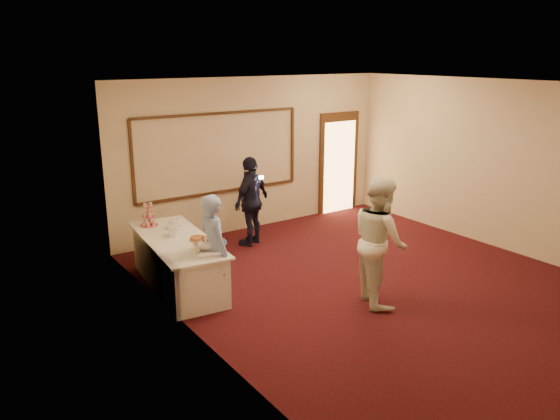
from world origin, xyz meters
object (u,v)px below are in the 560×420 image
object	(u,v)px
cupcake_stand	(149,217)
buffet_table	(178,263)
plate_stack_b	(175,225)
tart	(198,239)
pavlova_tray	(208,246)
man	(214,250)
guest	(251,201)
plate_stack_a	(174,231)
woman	(380,241)

from	to	relation	value
cupcake_stand	buffet_table	bearing A→B (deg)	-83.14
plate_stack_b	tart	size ratio (longest dim) A/B	0.65
pavlova_tray	man	distance (m)	0.11
tart	guest	size ratio (longest dim) A/B	0.16
pavlova_tray	man	xyz separation A→B (m)	(0.05, -0.08, -0.05)
plate_stack_b	tart	bearing A→B (deg)	-85.59
plate_stack_a	woman	size ratio (longest dim) A/B	0.10
buffet_table	tart	bearing A→B (deg)	-48.52
cupcake_stand	guest	xyz separation A→B (m)	(2.03, 0.18, -0.09)
cupcake_stand	plate_stack_a	world-z (taller)	cupcake_stand
buffet_table	pavlova_tray	distance (m)	0.90
guest	woman	bearing A→B (deg)	68.60
plate_stack_a	man	xyz separation A→B (m)	(0.17, -0.95, -0.05)
pavlova_tray	man	bearing A→B (deg)	-57.67
woman	guest	xyz separation A→B (m)	(-0.20, 3.09, -0.09)
cupcake_stand	plate_stack_a	size ratio (longest dim) A/B	2.21
buffet_table	guest	bearing A→B (deg)	27.89
buffet_table	woman	bearing A→B (deg)	-44.12
buffet_table	guest	size ratio (longest dim) A/B	1.44
plate_stack_a	man	distance (m)	0.97
woman	guest	bearing A→B (deg)	25.67
tart	guest	distance (m)	2.13
buffet_table	tart	distance (m)	0.53
pavlova_tray	plate_stack_b	world-z (taller)	pavlova_tray
pavlova_tray	man	world-z (taller)	man
cupcake_stand	man	bearing A→B (deg)	-80.34
plate_stack_a	tart	bearing A→B (deg)	-61.07
buffet_table	man	size ratio (longest dim) A/B	1.48
plate_stack_a	plate_stack_b	xyz separation A→B (m)	(0.15, 0.33, -0.01)
cupcake_stand	plate_stack_a	xyz separation A→B (m)	(0.12, -0.72, -0.07)
cupcake_stand	tart	size ratio (longest dim) A/B	1.61
tart	plate_stack_b	bearing A→B (deg)	94.41
pavlova_tray	plate_stack_b	bearing A→B (deg)	88.46
buffet_table	pavlova_tray	xyz separation A→B (m)	(0.13, -0.76, 0.46)
cupcake_stand	woman	distance (m)	3.67
cupcake_stand	plate_stack_a	distance (m)	0.74
tart	man	bearing A→B (deg)	-93.54
cupcake_stand	man	xyz separation A→B (m)	(0.29, -1.68, -0.12)
plate_stack_b	man	distance (m)	1.29
buffet_table	woman	size ratio (longest dim) A/B	1.30
buffet_table	tart	world-z (taller)	tart
man	woman	world-z (taller)	woman
plate_stack_b	tart	distance (m)	0.70
woman	buffet_table	bearing A→B (deg)	67.83
tart	woman	xyz separation A→B (m)	(1.91, -1.82, 0.12)
plate_stack_b	man	size ratio (longest dim) A/B	0.11
buffet_table	woman	xyz separation A→B (m)	(2.13, -2.07, 0.53)
cupcake_stand	man	world-z (taller)	man
man	woman	bearing A→B (deg)	-121.73
cupcake_stand	tart	xyz separation A→B (m)	(0.32, -1.09, -0.12)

